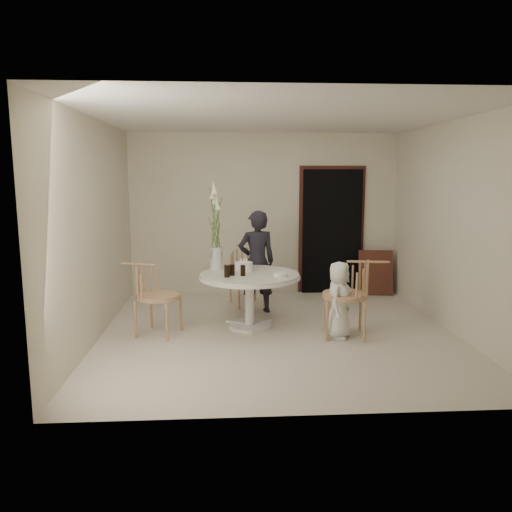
{
  "coord_description": "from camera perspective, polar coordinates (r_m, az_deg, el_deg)",
  "views": [
    {
      "loc": [
        -0.67,
        -6.16,
        2.01
      ],
      "look_at": [
        -0.26,
        0.3,
        0.95
      ],
      "focal_mm": 35.0,
      "sensor_mm": 36.0,
      "label": 1
    }
  ],
  "objects": [
    {
      "name": "cola_tumbler_d",
      "position": [
        6.42,
        -2.74,
        -1.6
      ],
      "size": [
        0.08,
        0.08,
        0.14
      ],
      "primitive_type": "cylinder",
      "rotation": [
        0.0,
        0.0,
        0.17
      ],
      "color": "black",
      "rests_on": "table"
    },
    {
      "name": "birthday_cake",
      "position": [
        6.74,
        -1.4,
        -1.2
      ],
      "size": [
        0.24,
        0.24,
        0.16
      ],
      "rotation": [
        0.0,
        0.0,
        0.03
      ],
      "color": "white",
      "rests_on": "table"
    },
    {
      "name": "chair_far",
      "position": [
        7.82,
        -1.32,
        -1.25
      ],
      "size": [
        0.6,
        0.62,
        0.9
      ],
      "rotation": [
        0.0,
        0.0,
        0.29
      ],
      "color": "tan",
      "rests_on": "ground"
    },
    {
      "name": "table",
      "position": [
        6.57,
        -0.73,
        -2.99
      ],
      "size": [
        1.33,
        1.33,
        0.73
      ],
      "color": "silver",
      "rests_on": "ground"
    },
    {
      "name": "cola_tumbler_b",
      "position": [
        6.38,
        -1.5,
        -1.67
      ],
      "size": [
        0.08,
        0.08,
        0.14
      ],
      "primitive_type": "cylinder",
      "rotation": [
        0.0,
        0.0,
        -0.26
      ],
      "color": "black",
      "rests_on": "table"
    },
    {
      "name": "girl",
      "position": [
        7.27,
        0.08,
        -0.7
      ],
      "size": [
        0.61,
        0.46,
        1.5
      ],
      "primitive_type": "imported",
      "rotation": [
        0.0,
        0.0,
        3.33
      ],
      "color": "black",
      "rests_on": "ground"
    },
    {
      "name": "doorway",
      "position": [
        8.6,
        8.65,
        2.76
      ],
      "size": [
        1.0,
        0.1,
        2.1
      ],
      "primitive_type": "cube",
      "color": "black",
      "rests_on": "ground"
    },
    {
      "name": "room_shell",
      "position": [
        6.21,
        2.61,
        5.65
      ],
      "size": [
        4.5,
        4.5,
        4.5
      ],
      "color": "silver",
      "rests_on": "ground"
    },
    {
      "name": "chair_left",
      "position": [
        6.45,
        -12.2,
        -3.63
      ],
      "size": [
        0.65,
        0.62,
        0.92
      ],
      "rotation": [
        0.0,
        0.0,
        1.24
      ],
      "color": "tan",
      "rests_on": "ground"
    },
    {
      "name": "chair_right",
      "position": [
        6.32,
        11.4,
        -3.52
      ],
      "size": [
        0.63,
        0.6,
        0.98
      ],
      "rotation": [
        0.0,
        0.0,
        -1.72
      ],
      "color": "tan",
      "rests_on": "ground"
    },
    {
      "name": "cola_tumbler_a",
      "position": [
        6.31,
        -3.34,
        -1.73
      ],
      "size": [
        0.09,
        0.09,
        0.16
      ],
      "primitive_type": "cylinder",
      "rotation": [
        0.0,
        0.0,
        -0.24
      ],
      "color": "black",
      "rests_on": "table"
    },
    {
      "name": "picture_frame",
      "position": [
        8.65,
        13.51,
        -1.86
      ],
      "size": [
        0.59,
        0.23,
        0.76
      ],
      "primitive_type": "cube",
      "rotation": [
        -0.17,
        0.0,
        -0.11
      ],
      "color": "#52241C",
      "rests_on": "ground"
    },
    {
      "name": "ground",
      "position": [
        6.52,
        2.5,
        -8.72
      ],
      "size": [
        4.5,
        4.5,
        0.0
      ],
      "primitive_type": "plane",
      "color": "beige",
      "rests_on": "ground"
    },
    {
      "name": "door_trim",
      "position": [
        8.63,
        8.61,
        3.18
      ],
      "size": [
        1.12,
        0.03,
        2.22
      ],
      "primitive_type": "cube",
      "color": "#52241C",
      "rests_on": "ground"
    },
    {
      "name": "boy",
      "position": [
        6.27,
        9.44,
        -4.98
      ],
      "size": [
        0.49,
        0.56,
        0.96
      ],
      "primitive_type": "imported",
      "rotation": [
        0.0,
        0.0,
        1.09
      ],
      "color": "white",
      "rests_on": "ground"
    },
    {
      "name": "plate_stack",
      "position": [
        6.37,
        2.8,
        -2.13
      ],
      "size": [
        0.24,
        0.24,
        0.05
      ],
      "primitive_type": "cylinder",
      "rotation": [
        0.0,
        0.0,
        0.34
      ],
      "color": "white",
      "rests_on": "table"
    },
    {
      "name": "flower_vase",
      "position": [
        6.78,
        -4.63,
        2.68
      ],
      "size": [
        0.16,
        0.16,
        1.22
      ],
      "rotation": [
        0.0,
        0.0,
        0.05
      ],
      "color": "silver",
      "rests_on": "table"
    },
    {
      "name": "cola_tumbler_c",
      "position": [
        6.43,
        -2.72,
        -1.61
      ],
      "size": [
        0.08,
        0.08,
        0.14
      ],
      "primitive_type": "cylinder",
      "rotation": [
        0.0,
        0.0,
        0.31
      ],
      "color": "black",
      "rests_on": "table"
    }
  ]
}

